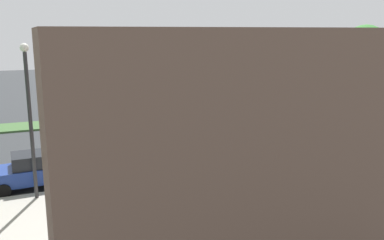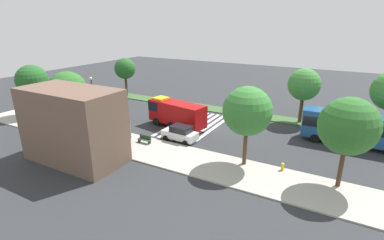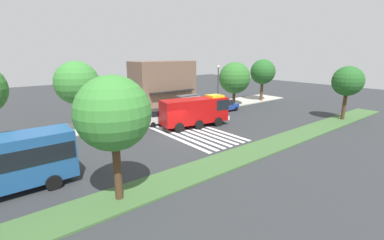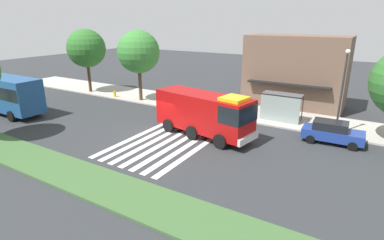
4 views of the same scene
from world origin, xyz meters
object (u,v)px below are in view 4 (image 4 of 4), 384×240
object	(u,v)px
bench_near_shelter	(239,110)
sidewalk_tree_west	(139,52)
fire_truck	(206,112)
parked_car_west	(197,108)
parked_car_mid	(332,132)
bus_stop_shelter	(281,102)
fire_hydrant	(115,94)
street_lamp	(343,86)
sidewalk_tree_far_west	(86,48)

from	to	relation	value
bench_near_shelter	sidewalk_tree_west	world-z (taller)	sidewalk_tree_west
fire_truck	bench_near_shelter	bearing A→B (deg)	99.79
parked_car_west	sidewalk_tree_west	world-z (taller)	sidewalk_tree_west
parked_car_mid	bus_stop_shelter	bearing A→B (deg)	146.36
bench_near_shelter	parked_car_west	bearing A→B (deg)	-137.58
parked_car_mid	fire_hydrant	xyz separation A→B (m)	(-24.09, 1.70, -0.37)
fire_truck	street_lamp	xyz separation A→B (m)	(8.84, 5.53, 2.06)
parked_car_mid	sidewalk_tree_west	bearing A→B (deg)	171.22
fire_truck	fire_hydrant	size ratio (longest dim) A/B	12.41
parked_car_west	bench_near_shelter	xyz separation A→B (m)	(3.08, 2.81, -0.35)
street_lamp	sidewalk_tree_west	world-z (taller)	sidewalk_tree_west
bench_near_shelter	fire_truck	bearing A→B (deg)	-90.27
parked_car_mid	sidewalk_tree_west	xyz separation A→B (m)	(-20.49, 2.20, 4.67)
fire_hydrant	sidewalk_tree_far_west	bearing A→B (deg)	173.99
fire_truck	bench_near_shelter	xyz separation A→B (m)	(0.03, 6.54, -1.40)
parked_car_mid	fire_hydrant	world-z (taller)	parked_car_mid
parked_car_mid	sidewalk_tree_west	world-z (taller)	sidewalk_tree_west
parked_car_west	street_lamp	world-z (taller)	street_lamp
parked_car_west	fire_hydrant	distance (m)	12.42
parked_car_mid	bus_stop_shelter	xyz separation A→B (m)	(-4.73, 2.84, 1.03)
fire_hydrant	bench_near_shelter	bearing A→B (deg)	4.14
fire_truck	bench_near_shelter	size ratio (longest dim) A/B	5.43
fire_truck	bus_stop_shelter	bearing A→B (deg)	68.53
sidewalk_tree_far_west	fire_hydrant	size ratio (longest dim) A/B	11.07
parked_car_west	parked_car_mid	bearing A→B (deg)	3.36
parked_car_mid	bus_stop_shelter	world-z (taller)	bus_stop_shelter
parked_car_west	fire_hydrant	size ratio (longest dim) A/B	6.18
parked_car_mid	street_lamp	xyz separation A→B (m)	(0.09, 1.80, 3.19)
fire_hydrant	street_lamp	bearing A→B (deg)	0.24
bus_stop_shelter	bench_near_shelter	distance (m)	4.20
sidewalk_tree_west	street_lamp	bearing A→B (deg)	-1.11
bus_stop_shelter	fire_truck	bearing A→B (deg)	-121.54
fire_truck	sidewalk_tree_far_west	bearing A→B (deg)	173.61
sidewalk_tree_far_west	sidewalk_tree_west	bearing A→B (deg)	0.00
bus_stop_shelter	bench_near_shelter	size ratio (longest dim) A/B	2.19
parked_car_mid	bench_near_shelter	world-z (taller)	parked_car_mid
parked_car_west	bench_near_shelter	distance (m)	4.18
fire_truck	parked_car_west	distance (m)	4.93
parked_car_west	street_lamp	size ratio (longest dim) A/B	0.65
parked_car_west	fire_hydrant	bearing A→B (deg)	175.54
street_lamp	sidewalk_tree_west	xyz separation A→B (m)	(-20.58, 0.40, 1.48)
parked_car_west	bus_stop_shelter	world-z (taller)	bus_stop_shelter
bus_stop_shelter	parked_car_west	bearing A→B (deg)	-158.17
parked_car_mid	parked_car_west	bearing A→B (deg)	177.33
fire_truck	parked_car_mid	world-z (taller)	fire_truck
fire_truck	sidewalk_tree_far_west	world-z (taller)	sidewalk_tree_far_west
fire_truck	parked_car_mid	distance (m)	9.59
parked_car_west	street_lamp	xyz separation A→B (m)	(11.89, 1.80, 3.11)
fire_truck	parked_car_west	size ratio (longest dim) A/B	2.01
bus_stop_shelter	fire_hydrant	world-z (taller)	bus_stop_shelter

